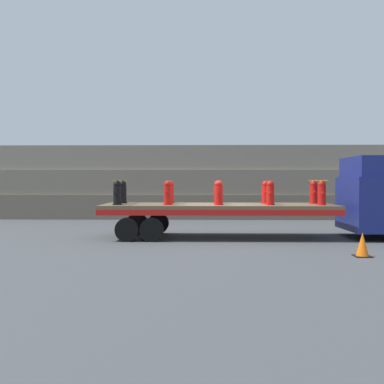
{
  "coord_description": "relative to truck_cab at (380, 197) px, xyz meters",
  "views": [
    {
      "loc": [
        -0.62,
        -15.62,
        2.06
      ],
      "look_at": [
        -0.96,
        0.0,
        1.67
      ],
      "focal_mm": 40.0,
      "sensor_mm": 36.0,
      "label": 1
    }
  ],
  "objects": [
    {
      "name": "ground_plane",
      "position": [
        -5.85,
        0.0,
        -1.49
      ],
      "size": [
        120.0,
        120.0,
        0.0
      ],
      "primitive_type": "plane",
      "color": "#3F4244"
    },
    {
      "name": "rock_cliff",
      "position": [
        -5.85,
        8.76,
        0.52
      ],
      "size": [
        60.0,
        3.3,
        4.01
      ],
      "color": "#706656",
      "rests_on": "ground_plane"
    },
    {
      "name": "truck_cab",
      "position": [
        0.0,
        0.0,
        0.0
      ],
      "size": [
        2.3,
        2.71,
        2.94
      ],
      "color": "navy",
      "rests_on": "ground_plane"
    },
    {
      "name": "flatbed_trailer",
      "position": [
        -6.45,
        0.0,
        -0.5
      ],
      "size": [
        8.42,
        2.56,
        1.22
      ],
      "color": "brown",
      "rests_on": "ground_plane"
    },
    {
      "name": "fire_hydrant_black_near_0",
      "position": [
        -9.46,
        -0.54,
        0.15
      ],
      "size": [
        0.34,
        0.54,
        0.86
      ],
      "color": "black",
      "rests_on": "flatbed_trailer"
    },
    {
      "name": "fire_hydrant_black_far_0",
      "position": [
        -9.46,
        0.54,
        0.15
      ],
      "size": [
        0.34,
        0.54,
        0.86
      ],
      "color": "black",
      "rests_on": "flatbed_trailer"
    },
    {
      "name": "fire_hydrant_red_near_1",
      "position": [
        -7.66,
        -0.54,
        0.15
      ],
      "size": [
        0.34,
        0.54,
        0.86
      ],
      "color": "red",
      "rests_on": "flatbed_trailer"
    },
    {
      "name": "fire_hydrant_red_far_1",
      "position": [
        -7.66,
        0.54,
        0.15
      ],
      "size": [
        0.34,
        0.54,
        0.86
      ],
      "color": "red",
      "rests_on": "flatbed_trailer"
    },
    {
      "name": "fire_hydrant_red_near_2",
      "position": [
        -5.85,
        -0.54,
        0.15
      ],
      "size": [
        0.34,
        0.54,
        0.86
      ],
      "color": "red",
      "rests_on": "flatbed_trailer"
    },
    {
      "name": "fire_hydrant_red_far_2",
      "position": [
        -5.85,
        0.54,
        0.15
      ],
      "size": [
        0.34,
        0.54,
        0.86
      ],
      "color": "red",
      "rests_on": "flatbed_trailer"
    },
    {
      "name": "fire_hydrant_red_near_3",
      "position": [
        -4.05,
        -0.54,
        0.15
      ],
      "size": [
        0.34,
        0.54,
        0.86
      ],
      "color": "red",
      "rests_on": "flatbed_trailer"
    },
    {
      "name": "fire_hydrant_red_far_3",
      "position": [
        -4.05,
        0.54,
        0.15
      ],
      "size": [
        0.34,
        0.54,
        0.86
      ],
      "color": "red",
      "rests_on": "flatbed_trailer"
    },
    {
      "name": "fire_hydrant_red_near_4",
      "position": [
        -2.24,
        -0.54,
        0.15
      ],
      "size": [
        0.34,
        0.54,
        0.86
      ],
      "color": "red",
      "rests_on": "flatbed_trailer"
    },
    {
      "name": "fire_hydrant_red_far_4",
      "position": [
        -2.24,
        0.54,
        0.15
      ],
      "size": [
        0.34,
        0.54,
        0.86
      ],
      "color": "red",
      "rests_on": "flatbed_trailer"
    },
    {
      "name": "cargo_strap_rear",
      "position": [
        -9.46,
        0.0,
        0.6
      ],
      "size": [
        0.05,
        2.66,
        0.01
      ],
      "color": "yellow",
      "rests_on": "fire_hydrant_black_near_0"
    },
    {
      "name": "cargo_strap_middle",
      "position": [
        -2.24,
        0.0,
        0.6
      ],
      "size": [
        0.05,
        2.66,
        0.01
      ],
      "color": "yellow",
      "rests_on": "fire_hydrant_red_near_4"
    },
    {
      "name": "traffic_cone",
      "position": [
        -2.07,
        -3.91,
        -1.16
      ],
      "size": [
        0.44,
        0.44,
        0.66
      ],
      "color": "black",
      "rests_on": "ground_plane"
    }
  ]
}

